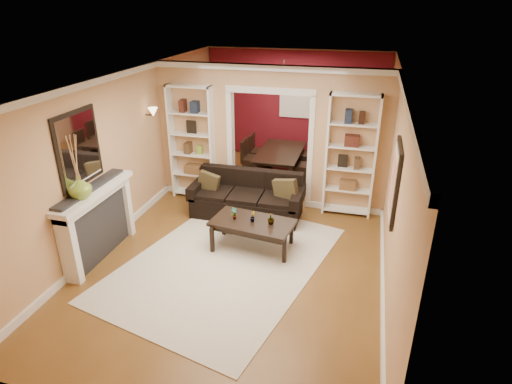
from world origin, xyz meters
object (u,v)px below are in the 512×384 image
(dining_table, at_px, (281,164))
(bookshelf_left, at_px, (192,143))
(sofa, at_px, (247,196))
(fireplace, at_px, (100,224))
(coffee_table, at_px, (252,235))
(bookshelf_right, at_px, (350,157))

(dining_table, bearing_deg, bookshelf_left, 135.59)
(sofa, xyz_separation_m, dining_table, (0.22, 2.12, -0.11))
(bookshelf_left, xyz_separation_m, dining_table, (1.51, 1.54, -0.85))
(fireplace, bearing_deg, coffee_table, 20.47)
(sofa, distance_m, coffee_table, 1.20)
(bookshelf_left, relative_size, dining_table, 1.33)
(coffee_table, distance_m, bookshelf_left, 2.56)
(bookshelf_left, bearing_deg, coffee_table, -44.83)
(bookshelf_left, distance_m, fireplace, 2.65)
(bookshelf_left, height_order, fireplace, bookshelf_left)
(coffee_table, height_order, dining_table, dining_table)
(fireplace, distance_m, dining_table, 4.57)
(coffee_table, bearing_deg, fireplace, -151.60)
(coffee_table, distance_m, fireplace, 2.42)
(coffee_table, xyz_separation_m, fireplace, (-2.24, -0.84, 0.33))
(dining_table, bearing_deg, coffee_table, -176.58)
(bookshelf_left, height_order, dining_table, bookshelf_left)
(coffee_table, xyz_separation_m, bookshelf_left, (-1.70, 1.69, 0.90))
(bookshelf_left, bearing_deg, fireplace, -102.05)
(coffee_table, distance_m, dining_table, 3.24)
(coffee_table, bearing_deg, bookshelf_right, 58.40)
(bookshelf_left, bearing_deg, bookshelf_right, 0.00)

